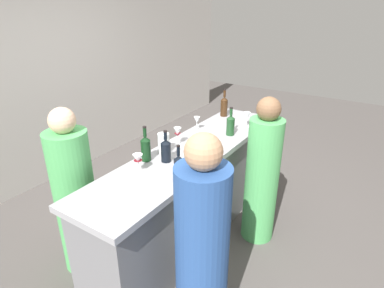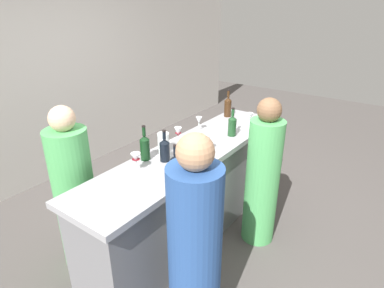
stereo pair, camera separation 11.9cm
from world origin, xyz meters
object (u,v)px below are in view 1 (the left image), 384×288
object	(u,v)px
wine_bottle_second_right_olive_green	(231,125)
wine_glass_far_center	(197,121)
wine_bottle_center_near_black	(166,150)
person_center_guest	(262,177)
wine_bottle_second_left_dark_green	(146,148)
person_left_guest	(202,251)
wine_glass_far_left	(178,133)
wine_glass_near_right	(138,160)
wine_glass_near_left	(247,117)
wine_glass_near_center	(207,140)
water_pitcher	(164,143)
wine_bottle_rightmost_amber_brown	(224,106)
person_right_guest	(75,199)
wine_bottle_leftmost_near_black	(179,167)

from	to	relation	value
wine_bottle_second_right_olive_green	wine_glass_far_center	distance (m)	0.35
wine_bottle_center_near_black	person_center_guest	bearing A→B (deg)	-42.54
wine_bottle_second_right_olive_green	person_center_guest	world-z (taller)	person_center_guest
wine_bottle_second_left_dark_green	person_left_guest	size ratio (longest dim) A/B	0.20
wine_glass_far_left	wine_glass_near_right	bearing A→B (deg)	-175.39
wine_bottle_center_near_black	wine_glass_near_left	distance (m)	1.13
wine_bottle_center_near_black	wine_glass_near_center	size ratio (longest dim) A/B	1.77
wine_glass_near_right	person_left_guest	distance (m)	0.85
wine_glass_near_center	water_pitcher	world-z (taller)	water_pitcher
wine_bottle_center_near_black	person_center_guest	xyz separation A→B (m)	(0.66, -0.60, -0.38)
wine_glass_near_right	person_left_guest	size ratio (longest dim) A/B	0.10
person_left_guest	wine_glass_near_left	bearing A→B (deg)	-91.14
wine_bottle_rightmost_amber_brown	wine_glass_near_center	size ratio (longest dim) A/B	2.05
wine_glass_near_right	wine_glass_far_center	size ratio (longest dim) A/B	1.03
wine_bottle_rightmost_amber_brown	wine_glass_far_left	bearing A→B (deg)	-177.98
wine_bottle_second_left_dark_green	wine_glass_near_right	size ratio (longest dim) A/B	2.00
wine_bottle_center_near_black	wine_glass_far_center	distance (m)	0.75
wine_bottle_center_near_black	person_right_guest	xyz separation A→B (m)	(-0.54, 0.54, -0.37)
person_right_guest	water_pitcher	bearing A→B (deg)	36.54
wine_glass_near_left	wine_bottle_rightmost_amber_brown	bearing A→B (deg)	64.24
wine_glass_near_center	water_pitcher	xyz separation A→B (m)	(-0.23, 0.30, -0.02)
wine_bottle_leftmost_near_black	wine_glass_near_left	size ratio (longest dim) A/B	1.78
person_left_guest	wine_bottle_rightmost_amber_brown	bearing A→B (deg)	-82.25
person_right_guest	wine_glass_near_left	bearing A→B (deg)	44.39
wine_bottle_center_near_black	wine_glass_far_left	xyz separation A→B (m)	(0.32, 0.11, 0.01)
wine_bottle_leftmost_near_black	wine_bottle_center_near_black	distance (m)	0.33
wine_bottle_leftmost_near_black	water_pitcher	world-z (taller)	wine_bottle_leftmost_near_black
wine_glass_near_left	wine_glass_far_center	world-z (taller)	wine_glass_near_left
person_left_guest	person_right_guest	size ratio (longest dim) A/B	1.04
wine_glass_near_left	person_center_guest	bearing A→B (deg)	-139.58
person_center_guest	wine_glass_near_center	bearing A→B (deg)	24.49
wine_glass_far_left	person_center_guest	bearing A→B (deg)	-65.06
wine_glass_near_left	wine_glass_near_right	world-z (taller)	wine_glass_near_left
wine_glass_near_left	wine_bottle_center_near_black	bearing A→B (deg)	168.93
wine_bottle_second_left_dark_green	wine_glass_near_right	distance (m)	0.20
wine_bottle_center_near_black	wine_glass_near_center	world-z (taller)	wine_bottle_center_near_black
wine_bottle_leftmost_near_black	wine_glass_near_center	world-z (taller)	wine_bottle_leftmost_near_black
person_center_guest	wine_bottle_leftmost_near_black	bearing A→B (deg)	56.93
wine_glass_far_center	water_pitcher	world-z (taller)	water_pitcher
wine_bottle_second_left_dark_green	person_center_guest	distance (m)	1.12
wine_bottle_rightmost_amber_brown	wine_glass_far_center	world-z (taller)	wine_bottle_rightmost_amber_brown
wine_bottle_second_left_dark_green	wine_glass_near_left	distance (m)	1.25
wine_bottle_second_right_olive_green	person_right_guest	distance (m)	1.57
water_pitcher	person_right_guest	world-z (taller)	person_right_guest
wine_bottle_center_near_black	wine_bottle_second_left_dark_green	bearing A→B (deg)	117.89
wine_glass_far_left	person_left_guest	xyz separation A→B (m)	(-0.83, -0.78, -0.36)
wine_bottle_center_near_black	wine_glass_near_left	size ratio (longest dim) A/B	1.71
wine_bottle_center_near_black	wine_glass_near_left	world-z (taller)	wine_bottle_center_near_black
wine_glass_near_center	wine_glass_far_left	size ratio (longest dim) A/B	0.91
wine_bottle_rightmost_amber_brown	wine_glass_near_center	world-z (taller)	wine_bottle_rightmost_amber_brown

